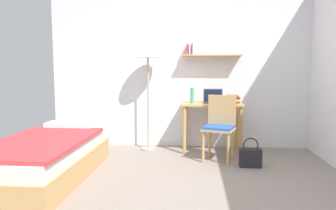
# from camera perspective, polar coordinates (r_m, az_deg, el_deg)

# --- Properties ---
(ground_plane) EXTENTS (5.28, 5.28, 0.00)m
(ground_plane) POSITION_cam_1_polar(r_m,az_deg,el_deg) (3.43, 1.43, -15.23)
(ground_plane) COLOR gray
(wall_back) EXTENTS (4.40, 0.27, 2.60)m
(wall_back) POSITION_cam_1_polar(r_m,az_deg,el_deg) (5.21, 2.89, 6.74)
(wall_back) COLOR white
(wall_back) RESTS_ON ground_plane
(bed) EXTENTS (0.97, 1.99, 0.54)m
(bed) POSITION_cam_1_polar(r_m,az_deg,el_deg) (4.00, -21.18, -8.92)
(bed) COLOR tan
(bed) RESTS_ON ground_plane
(desk) EXTENTS (0.92, 0.52, 0.76)m
(desk) POSITION_cam_1_polar(r_m,az_deg,el_deg) (4.94, 7.91, -1.51)
(desk) COLOR tan
(desk) RESTS_ON ground_plane
(desk_chair) EXTENTS (0.51, 0.49, 0.91)m
(desk_chair) POSITION_cam_1_polar(r_m,az_deg,el_deg) (4.48, 9.33, -3.50)
(desk_chair) COLOR tan
(desk_chair) RESTS_ON ground_plane
(standing_lamp) EXTENTS (0.42, 0.42, 1.68)m
(standing_lamp) POSITION_cam_1_polar(r_m,az_deg,el_deg) (4.97, -3.65, 8.93)
(standing_lamp) COLOR #B2A893
(standing_lamp) RESTS_ON ground_plane
(laptop) EXTENTS (0.30, 0.22, 0.22)m
(laptop) POSITION_cam_1_polar(r_m,az_deg,el_deg) (4.92, 8.13, 1.00)
(laptop) COLOR #2D2D33
(laptop) RESTS_ON desk
(water_bottle) EXTENTS (0.06, 0.06, 0.24)m
(water_bottle) POSITION_cam_1_polar(r_m,az_deg,el_deg) (4.85, 4.38, 1.72)
(water_bottle) COLOR #42A87F
(water_bottle) RESTS_ON desk
(book_stack) EXTENTS (0.19, 0.25, 0.12)m
(book_stack) POSITION_cam_1_polar(r_m,az_deg,el_deg) (4.98, 11.66, 1.05)
(book_stack) COLOR #D13D38
(book_stack) RESTS_ON desk
(handbag) EXTENTS (0.28, 0.13, 0.39)m
(handbag) POSITION_cam_1_polar(r_m,az_deg,el_deg) (4.31, 14.64, -9.07)
(handbag) COLOR #232328
(handbag) RESTS_ON ground_plane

